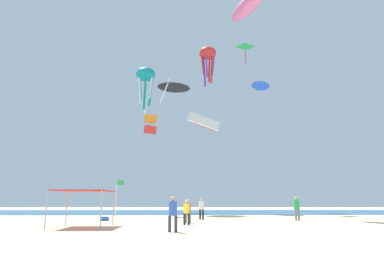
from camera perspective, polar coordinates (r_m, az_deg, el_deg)
name	(u,v)px	position (r m, az deg, el deg)	size (l,w,h in m)	color
ground	(174,228)	(20.89, -3.17, -16.84)	(110.00, 110.00, 0.10)	beige
ocean_strip	(180,212)	(45.45, -2.25, -14.26)	(110.00, 18.05, 0.03)	#28608C
canopy_tent	(84,192)	(21.36, -18.86, -10.25)	(3.18, 3.31, 2.24)	#B2B2B7
person_near_tent	(201,207)	(28.37, 1.71, -13.33)	(0.44, 0.44, 1.85)	black
person_leftmost	(297,206)	(28.23, 18.29, -12.67)	(0.47, 0.46, 1.92)	slate
person_central	(173,211)	(17.32, -3.45, -14.05)	(0.49, 0.44, 1.84)	#33384C
person_rightmost	(187,210)	(22.09, -0.97, -13.92)	(0.44, 0.40, 1.68)	black
person_far_shore	(188,209)	(23.82, -0.74, -13.80)	(0.43, 0.40, 1.68)	slate
banner_flag	(117,196)	(26.46, -13.29, -11.22)	(0.61, 0.06, 3.19)	silver
cooler_box	(105,219)	(27.57, -15.36, -14.84)	(0.57, 0.37, 0.35)	blue
kite_delta_black	(174,85)	(42.10, -3.28, 8.35)	(6.01, 6.00, 3.43)	black
kite_octopus_teal	(146,77)	(50.68, -8.32, 9.74)	(3.98, 3.98, 7.05)	teal
kite_inflatable_pink	(247,6)	(37.83, 9.90, 21.34)	(4.13, 6.18, 2.32)	pink
kite_parafoil_white	(204,121)	(35.32, 2.09, 1.81)	(3.77, 0.61, 2.29)	white
kite_box_orange	(150,124)	(36.60, -7.51, 1.30)	(1.56, 1.60, 2.42)	orange
kite_diamond_green	(245,48)	(47.24, 9.54, 14.65)	(2.68, 2.68, 2.91)	green
kite_delta_blue	(260,85)	(49.41, 12.20, 8.24)	(3.82, 3.82, 2.47)	blue
kite_octopus_red	(208,55)	(48.78, 2.85, 13.55)	(2.96, 2.96, 5.98)	red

